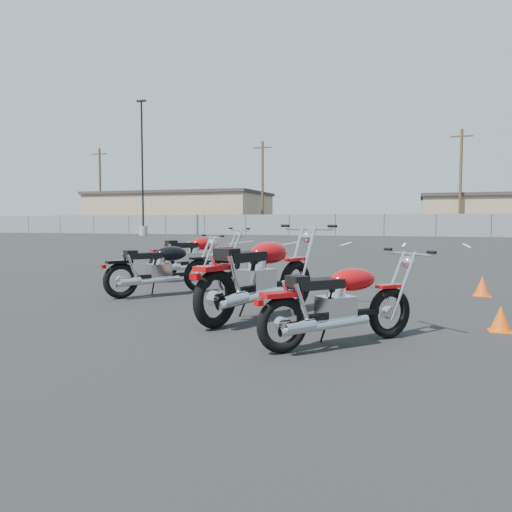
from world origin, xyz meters
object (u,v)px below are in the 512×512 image
(motorcycle_front_red, at_px, (196,256))
(motorcycle_rear_red, at_px, (339,303))
(motorcycle_second_black, at_px, (161,268))
(motorcycle_third_red, at_px, (260,276))

(motorcycle_front_red, height_order, motorcycle_rear_red, motorcycle_front_red)
(motorcycle_second_black, bearing_deg, motorcycle_rear_red, -36.44)
(motorcycle_front_red, distance_m, motorcycle_second_black, 2.24)
(motorcycle_second_black, height_order, motorcycle_rear_red, motorcycle_second_black)
(motorcycle_third_red, bearing_deg, motorcycle_rear_red, -43.28)
(motorcycle_second_black, bearing_deg, motorcycle_front_red, 100.08)
(motorcycle_front_red, relative_size, motorcycle_rear_red, 1.24)
(motorcycle_front_red, height_order, motorcycle_second_black, motorcycle_front_red)
(motorcycle_front_red, xyz_separation_m, motorcycle_rear_red, (3.68, -4.63, -0.07))
(motorcycle_second_black, xyz_separation_m, motorcycle_third_red, (2.12, -1.33, 0.09))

